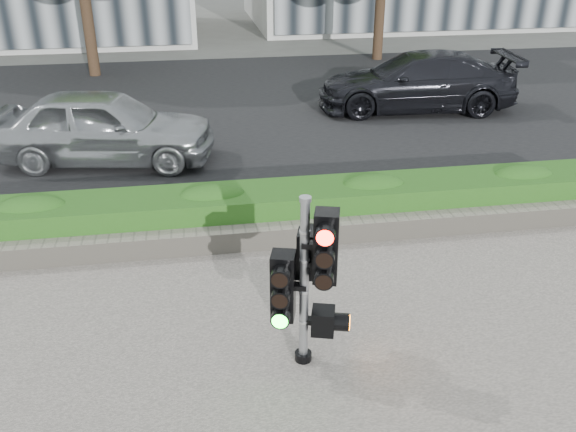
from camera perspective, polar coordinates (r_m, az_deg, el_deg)
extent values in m
plane|color=#51514C|center=(8.15, 2.67, -9.12)|extent=(120.00, 120.00, 0.00)
cube|color=black|center=(17.22, -4.20, 10.20)|extent=(60.00, 13.00, 0.02)
cube|color=gray|center=(10.81, -0.71, 0.67)|extent=(60.00, 0.25, 0.12)
cube|color=gray|center=(9.64, 0.41, -1.72)|extent=(12.00, 0.32, 0.34)
cube|color=#3B8D2B|center=(10.14, -0.21, 0.82)|extent=(12.00, 1.00, 0.68)
cylinder|color=black|center=(21.40, -18.32, 17.63)|extent=(0.36, 0.36, 4.03)
cylinder|color=black|center=(23.26, 8.60, 18.61)|extent=(0.36, 0.36, 3.58)
cylinder|color=black|center=(7.33, 1.43, -12.96)|extent=(0.20, 0.20, 0.10)
cylinder|color=gray|center=(6.76, 1.52, -6.53)|extent=(0.10, 0.10, 2.05)
cylinder|color=gray|center=(6.26, 1.63, 1.59)|extent=(0.13, 0.13, 0.05)
cube|color=#FF1107|center=(6.45, 3.58, -2.86)|extent=(0.32, 0.32, 0.82)
cube|color=#14E51E|center=(6.76, -0.46, -6.58)|extent=(0.32, 0.32, 0.82)
cube|color=black|center=(6.81, 1.98, -3.56)|extent=(0.32, 0.32, 0.56)
cube|color=orange|center=(7.04, 3.30, -9.76)|extent=(0.32, 0.32, 0.30)
imported|color=#9FA2A6|center=(13.39, -16.85, 8.01)|extent=(4.80, 2.58, 1.55)
imported|color=black|center=(17.02, 11.91, 12.21)|extent=(5.43, 2.65, 1.52)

